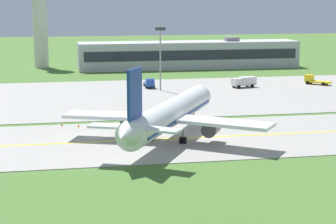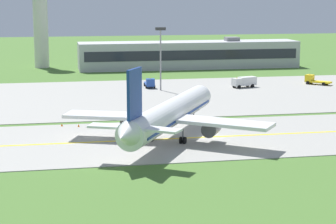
% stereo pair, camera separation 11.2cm
% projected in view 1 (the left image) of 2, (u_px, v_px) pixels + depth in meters
% --- Properties ---
extents(ground_plane, '(500.00, 500.00, 0.00)m').
position_uv_depth(ground_plane, '(212.00, 138.00, 97.36)').
color(ground_plane, '#47702D').
extents(taxiway_strip, '(240.00, 28.00, 0.10)m').
position_uv_depth(taxiway_strip, '(212.00, 137.00, 97.35)').
color(taxiway_strip, '#9E9B93').
rests_on(taxiway_strip, ground).
extents(apron_pad, '(140.00, 52.00, 0.10)m').
position_uv_depth(apron_pad, '(207.00, 94.00, 139.74)').
color(apron_pad, '#9E9B93').
rests_on(apron_pad, ground).
extents(taxiway_centreline, '(220.00, 0.60, 0.01)m').
position_uv_depth(taxiway_centreline, '(212.00, 137.00, 97.34)').
color(taxiway_centreline, yellow).
rests_on(taxiway_centreline, taxiway_strip).
extents(airplane_lead, '(30.15, 36.27, 12.70)m').
position_uv_depth(airplane_lead, '(169.00, 114.00, 94.56)').
color(airplane_lead, white).
rests_on(airplane_lead, ground).
extents(service_truck_baggage, '(6.34, 3.70, 2.60)m').
position_uv_depth(service_truck_baggage, '(244.00, 81.00, 149.48)').
color(service_truck_baggage, silver).
rests_on(service_truck_baggage, ground).
extents(service_truck_fuel, '(5.92, 6.03, 2.59)m').
position_uv_depth(service_truck_fuel, '(314.00, 80.00, 154.76)').
color(service_truck_fuel, yellow).
rests_on(service_truck_fuel, ground).
extents(service_truck_catering, '(2.66, 6.52, 2.59)m').
position_uv_depth(service_truck_catering, '(150.00, 83.00, 149.09)').
color(service_truck_catering, '#264CA5').
rests_on(service_truck_catering, ground).
extents(terminal_building, '(67.06, 11.20, 9.28)m').
position_uv_depth(terminal_building, '(189.00, 55.00, 189.64)').
color(terminal_building, '#B2B2B7').
rests_on(terminal_building, ground).
extents(control_tower, '(7.60, 7.60, 27.37)m').
position_uv_depth(control_tower, '(40.00, 13.00, 188.86)').
color(control_tower, silver).
rests_on(control_tower, ground).
extents(apron_light_mast, '(2.40, 0.50, 14.70)m').
position_uv_depth(apron_light_mast, '(160.00, 51.00, 143.38)').
color(apron_light_mast, gray).
rests_on(apron_light_mast, ground).
extents(traffic_cone_near_edge, '(0.44, 0.44, 0.60)m').
position_uv_depth(traffic_cone_near_edge, '(62.00, 125.00, 105.21)').
color(traffic_cone_near_edge, orange).
rests_on(traffic_cone_near_edge, ground).
extents(traffic_cone_mid_edge, '(0.44, 0.44, 0.60)m').
position_uv_depth(traffic_cone_mid_edge, '(79.00, 126.00, 104.69)').
color(traffic_cone_mid_edge, orange).
rests_on(traffic_cone_mid_edge, ground).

